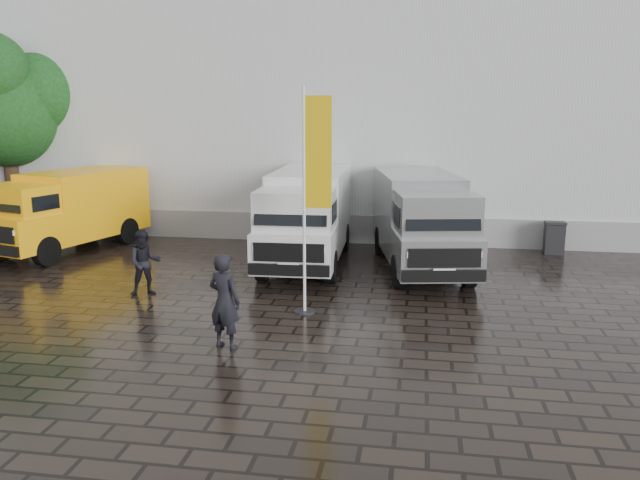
{
  "coord_description": "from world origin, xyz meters",
  "views": [
    {
      "loc": [
        2.61,
        -13.69,
        4.71
      ],
      "look_at": [
        0.0,
        2.2,
        1.29
      ],
      "focal_mm": 35.0,
      "sensor_mm": 36.0,
      "label": 1
    }
  ],
  "objects_px": {
    "van_silver": "(421,223)",
    "wheelie_bin": "(554,238)",
    "person_tent": "(145,263)",
    "flagpole": "(312,189)",
    "van_white": "(307,219)",
    "person_front": "(224,301)",
    "van_yellow": "(67,212)"
  },
  "relations": [
    {
      "from": "van_white",
      "to": "person_front",
      "type": "height_order",
      "value": "van_white"
    },
    {
      "from": "person_front",
      "to": "person_tent",
      "type": "bearing_deg",
      "value": -25.59
    },
    {
      "from": "van_white",
      "to": "flagpole",
      "type": "height_order",
      "value": "flagpole"
    },
    {
      "from": "van_yellow",
      "to": "person_front",
      "type": "relative_size",
      "value": 2.93
    },
    {
      "from": "person_tent",
      "to": "wheelie_bin",
      "type": "bearing_deg",
      "value": 5.44
    },
    {
      "from": "flagpole",
      "to": "person_tent",
      "type": "xyz_separation_m",
      "value": [
        -4.47,
        0.74,
        -2.07
      ]
    },
    {
      "from": "van_silver",
      "to": "van_white",
      "type": "bearing_deg",
      "value": 169.23
    },
    {
      "from": "person_front",
      "to": "flagpole",
      "type": "bearing_deg",
      "value": -99.37
    },
    {
      "from": "van_yellow",
      "to": "flagpole",
      "type": "relative_size",
      "value": 1.1
    },
    {
      "from": "flagpole",
      "to": "person_tent",
      "type": "bearing_deg",
      "value": 170.66
    },
    {
      "from": "person_tent",
      "to": "flagpole",
      "type": "bearing_deg",
      "value": -34.04
    },
    {
      "from": "flagpole",
      "to": "person_front",
      "type": "relative_size",
      "value": 2.67
    },
    {
      "from": "van_silver",
      "to": "person_tent",
      "type": "height_order",
      "value": "van_silver"
    },
    {
      "from": "flagpole",
      "to": "van_yellow",
      "type": "bearing_deg",
      "value": 151.14
    },
    {
      "from": "van_white",
      "to": "flagpole",
      "type": "relative_size",
      "value": 1.25
    },
    {
      "from": "wheelie_bin",
      "to": "person_front",
      "type": "height_order",
      "value": "person_front"
    },
    {
      "from": "flagpole",
      "to": "van_white",
      "type": "bearing_deg",
      "value": 101.9
    },
    {
      "from": "van_yellow",
      "to": "flagpole",
      "type": "height_order",
      "value": "flagpole"
    },
    {
      "from": "wheelie_bin",
      "to": "person_front",
      "type": "bearing_deg",
      "value": -127.32
    },
    {
      "from": "wheelie_bin",
      "to": "person_tent",
      "type": "height_order",
      "value": "person_tent"
    },
    {
      "from": "flagpole",
      "to": "wheelie_bin",
      "type": "bearing_deg",
      "value": 46.95
    },
    {
      "from": "van_white",
      "to": "van_silver",
      "type": "bearing_deg",
      "value": -2.1
    },
    {
      "from": "van_white",
      "to": "person_tent",
      "type": "bearing_deg",
      "value": -134.02
    },
    {
      "from": "van_white",
      "to": "van_silver",
      "type": "height_order",
      "value": "van_white"
    },
    {
      "from": "van_silver",
      "to": "wheelie_bin",
      "type": "relative_size",
      "value": 6.0
    },
    {
      "from": "wheelie_bin",
      "to": "person_tent",
      "type": "xyz_separation_m",
      "value": [
        -11.27,
        -6.55,
        0.31
      ]
    },
    {
      "from": "van_yellow",
      "to": "person_front",
      "type": "xyz_separation_m",
      "value": [
        7.86,
        -7.49,
        -0.34
      ]
    },
    {
      "from": "wheelie_bin",
      "to": "person_front",
      "type": "xyz_separation_m",
      "value": [
        -8.14,
        -9.7,
        0.44
      ]
    },
    {
      "from": "van_silver",
      "to": "person_tent",
      "type": "distance_m",
      "value": 7.96
    },
    {
      "from": "wheelie_bin",
      "to": "person_tent",
      "type": "relative_size",
      "value": 0.63
    },
    {
      "from": "flagpole",
      "to": "wheelie_bin",
      "type": "height_order",
      "value": "flagpole"
    },
    {
      "from": "van_silver",
      "to": "person_front",
      "type": "bearing_deg",
      "value": -129.04
    }
  ]
}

